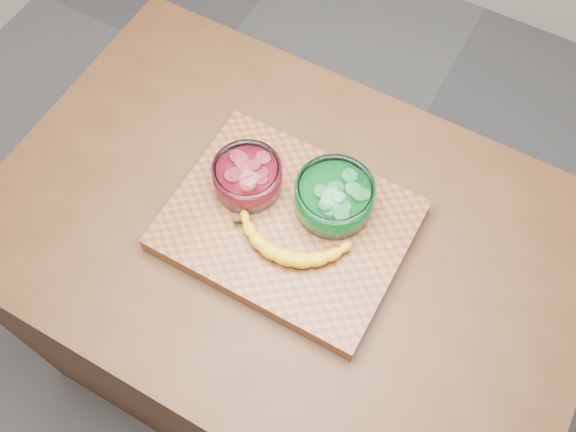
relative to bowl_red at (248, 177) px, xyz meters
The scene contains 6 objects.
ground 0.98m from the bowl_red, 16.27° to the right, with size 3.50×3.50×0.00m, color #56575B.
counter 0.53m from the bowl_red, 16.27° to the right, with size 1.20×0.80×0.90m, color #482A15.
cutting_board 0.12m from the bowl_red, 16.27° to the right, with size 0.45×0.35×0.04m, color brown.
bowl_red is the anchor object (origin of this frame).
bowl_green 0.17m from the bowl_red, 13.36° to the left, with size 0.15×0.15×0.07m.
banana 0.15m from the bowl_red, 28.36° to the right, with size 0.25×0.13×0.04m, color gold, non-canonical shape.
Camera 1 is at (0.28, -0.49, 2.03)m, focal length 40.00 mm.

